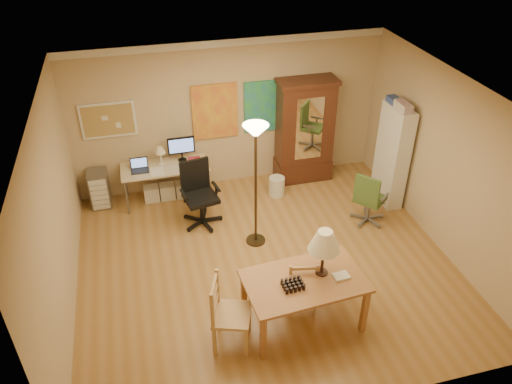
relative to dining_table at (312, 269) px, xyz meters
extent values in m
plane|color=olive|center=(-0.25, 1.19, -0.89)|extent=(5.50, 5.50, 0.00)
cube|color=white|center=(-0.25, 3.65, 1.75)|extent=(5.50, 0.08, 0.12)
cube|color=tan|center=(-2.30, 3.66, 0.61)|extent=(0.90, 0.04, 0.62)
cube|color=yellow|center=(-0.50, 3.66, 0.56)|extent=(0.80, 0.04, 1.00)
cube|color=teal|center=(0.40, 3.66, 0.56)|extent=(0.75, 0.04, 0.95)
cube|color=#955730|center=(-0.09, -0.02, -0.16)|extent=(1.56, 1.00, 0.04)
cube|color=#955730|center=(-0.74, -0.45, -0.54)|extent=(0.07, 0.07, 0.71)
cube|color=#955730|center=(0.61, -0.35, -0.54)|extent=(0.07, 0.07, 0.71)
cube|color=#955730|center=(-0.79, 0.31, -0.54)|extent=(0.07, 0.07, 0.71)
cube|color=#955730|center=(0.56, 0.41, -0.54)|extent=(0.07, 0.07, 0.71)
cylinder|color=black|center=(0.15, 0.05, -0.13)|extent=(0.16, 0.16, 0.02)
cylinder|color=black|center=(0.15, 0.05, 0.06)|extent=(0.04, 0.04, 0.40)
cone|color=beige|center=(0.15, 0.05, 0.38)|extent=(0.40, 0.40, 0.28)
cube|color=silver|center=(0.36, -0.09, -0.13)|extent=(0.21, 0.16, 0.03)
cube|color=black|center=(-0.27, -0.11, -0.10)|extent=(0.29, 0.24, 0.08)
cube|color=#B08250|center=(-0.02, 0.26, -0.48)|extent=(0.47, 0.45, 0.04)
cube|color=#B08250|center=(0.18, 0.39, -0.69)|extent=(0.04, 0.04, 0.39)
cube|color=#B08250|center=(-0.16, 0.46, -0.69)|extent=(0.04, 0.04, 0.39)
cube|color=#B08250|center=(0.11, 0.07, -0.69)|extent=(0.04, 0.04, 0.39)
cube|color=#B08250|center=(-0.23, 0.14, -0.69)|extent=(0.04, 0.04, 0.39)
cube|color=#B08250|center=(0.11, 0.07, -0.25)|extent=(0.04, 0.04, 0.46)
cube|color=#B08250|center=(-0.23, 0.14, -0.25)|extent=(0.04, 0.04, 0.46)
cube|color=#B08250|center=(-0.06, 0.10, -0.21)|extent=(0.34, 0.09, 0.05)
cube|color=#B08250|center=(-1.04, -0.12, -0.41)|extent=(0.58, 0.59, 0.04)
cube|color=#B08250|center=(-0.93, -0.37, -0.66)|extent=(0.05, 0.05, 0.46)
cube|color=#B08250|center=(-0.79, 0.01, -0.66)|extent=(0.05, 0.05, 0.46)
cube|color=#B08250|center=(-1.29, -0.25, -0.66)|extent=(0.05, 0.05, 0.46)
cube|color=#B08250|center=(-1.16, 0.14, -0.66)|extent=(0.05, 0.05, 0.46)
cube|color=#B08250|center=(-1.29, -0.25, -0.14)|extent=(0.05, 0.05, 0.54)
cube|color=#B08250|center=(-1.16, 0.14, -0.14)|extent=(0.05, 0.05, 0.54)
cube|color=#B08250|center=(-1.23, -0.05, -0.08)|extent=(0.16, 0.40, 0.05)
cylinder|color=#392816|center=(-0.26, 1.76, -0.87)|extent=(0.31, 0.31, 0.03)
cylinder|color=#392816|center=(-0.26, 1.76, 0.10)|extent=(0.04, 0.04, 1.93)
cone|color=#FFE0A5|center=(-0.26, 1.76, 1.08)|extent=(0.37, 0.37, 0.15)
cube|color=#BBB188|center=(-1.48, 3.31, -0.22)|extent=(1.50, 0.65, 0.03)
cylinder|color=slate|center=(-2.18, 3.03, -0.56)|extent=(0.03, 0.03, 0.65)
cylinder|color=slate|center=(-0.78, 3.03, -0.56)|extent=(0.03, 0.03, 0.65)
cylinder|color=slate|center=(-2.18, 3.59, -0.56)|extent=(0.03, 0.03, 0.65)
cylinder|color=slate|center=(-0.78, 3.59, -0.56)|extent=(0.03, 0.03, 0.65)
cube|color=black|center=(-1.90, 3.26, -0.20)|extent=(0.30, 0.21, 0.01)
cube|color=black|center=(-1.90, 3.41, -0.10)|extent=(0.30, 0.05, 0.19)
cube|color=black|center=(-1.15, 3.45, 0.09)|extent=(0.47, 0.04, 0.30)
cone|color=beige|center=(-1.53, 3.41, 0.07)|extent=(0.19, 0.19, 0.11)
cube|color=silver|center=(-1.62, 3.17, -0.20)|extent=(0.23, 0.30, 0.01)
cube|color=maroon|center=(-0.97, 3.26, -0.15)|extent=(0.21, 0.15, 0.11)
cube|color=white|center=(-1.76, 3.36, -0.75)|extent=(0.26, 0.22, 0.28)
cube|color=white|center=(-1.48, 3.36, -0.75)|extent=(0.26, 0.22, 0.28)
cube|color=silver|center=(-1.20, 3.36, -0.75)|extent=(0.26, 0.22, 0.28)
cylinder|color=black|center=(-1.00, 2.45, -0.62)|extent=(0.06, 0.06, 0.42)
cube|color=black|center=(-1.00, 2.45, -0.38)|extent=(0.59, 0.57, 0.07)
cube|color=black|center=(-1.05, 2.68, -0.06)|extent=(0.49, 0.14, 0.55)
cube|color=black|center=(-1.27, 2.40, -0.23)|extent=(0.10, 0.32, 0.03)
cube|color=black|center=(-0.73, 2.50, -0.23)|extent=(0.10, 0.32, 0.03)
cylinder|color=slate|center=(1.71, 1.83, -0.66)|extent=(0.05, 0.05, 0.37)
cube|color=#3E5928|center=(1.71, 1.83, -0.45)|extent=(0.61, 0.61, 0.06)
cube|color=#3E5928|center=(1.56, 1.70, -0.17)|extent=(0.30, 0.35, 0.48)
cube|color=slate|center=(1.86, 1.64, -0.32)|extent=(0.24, 0.20, 0.03)
cube|color=slate|center=(1.56, 2.01, -0.32)|extent=(0.24, 0.20, 0.03)
cube|color=slate|center=(-2.63, 3.45, -0.56)|extent=(0.33, 0.38, 0.66)
cube|color=silver|center=(-2.63, 3.25, -0.56)|extent=(0.28, 0.02, 0.57)
cube|color=#37180F|center=(1.10, 3.43, 0.06)|extent=(0.99, 0.45, 1.90)
cube|color=#37180F|center=(1.10, 3.43, -0.69)|extent=(1.03, 0.49, 0.38)
cube|color=white|center=(1.10, 3.20, 0.24)|extent=(0.50, 0.01, 1.18)
cube|color=#37180F|center=(1.10, 3.43, 1.04)|extent=(1.07, 0.51, 0.07)
cube|color=white|center=(2.30, 2.34, 0.01)|extent=(0.27, 0.72, 1.79)
cube|color=#993333|center=(2.27, 2.20, -0.46)|extent=(0.16, 0.36, 0.21)
cube|color=#334C99|center=(2.27, 2.52, 0.60)|extent=(0.16, 0.25, 0.18)
cylinder|color=silver|center=(0.45, 2.97, -0.71)|extent=(0.29, 0.29, 0.36)
camera|label=1|loc=(-1.82, -4.28, 4.17)|focal=35.00mm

